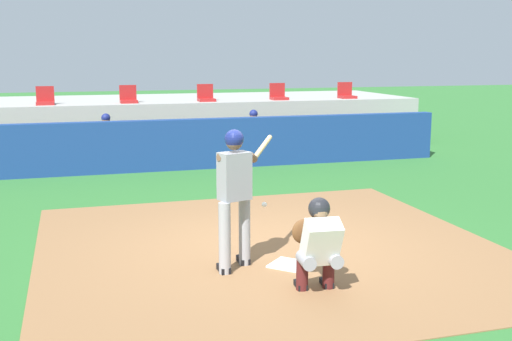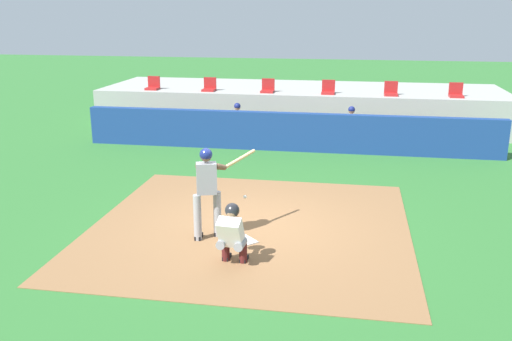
{
  "view_description": "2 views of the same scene",
  "coord_description": "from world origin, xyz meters",
  "px_view_note": "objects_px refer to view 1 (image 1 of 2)",
  "views": [
    {
      "loc": [
        -2.61,
        -8.14,
        2.71
      ],
      "look_at": [
        0.0,
        0.7,
        1.0
      ],
      "focal_mm": 43.98,
      "sensor_mm": 36.0,
      "label": 1
    },
    {
      "loc": [
        1.94,
        -10.42,
        4.29
      ],
      "look_at": [
        0.0,
        0.7,
        1.0
      ],
      "focal_mm": 38.98,
      "sensor_mm": 36.0,
      "label": 2
    }
  ],
  "objects_px": {
    "dugout_player_1": "(255,134)",
    "stadium_seat_5": "(346,94)",
    "stadium_seat_1": "(45,99)",
    "stadium_seat_4": "(278,95)",
    "home_plate": "(289,264)",
    "stadium_seat_2": "(128,98)",
    "stadium_seat_3": "(206,96)",
    "dugout_player_0": "(107,140)",
    "catcher_crouched": "(318,242)",
    "batter_at_plate": "(236,190)"
  },
  "relations": [
    {
      "from": "dugout_player_1",
      "to": "stadium_seat_5",
      "type": "height_order",
      "value": "stadium_seat_5"
    },
    {
      "from": "stadium_seat_1",
      "to": "stadium_seat_4",
      "type": "relative_size",
      "value": 1.0
    },
    {
      "from": "home_plate",
      "to": "stadium_seat_2",
      "type": "distance_m",
      "value": 10.35
    },
    {
      "from": "stadium_seat_1",
      "to": "stadium_seat_5",
      "type": "height_order",
      "value": "same"
    },
    {
      "from": "stadium_seat_2",
      "to": "stadium_seat_3",
      "type": "bearing_deg",
      "value": 0.0
    },
    {
      "from": "stadium_seat_1",
      "to": "stadium_seat_4",
      "type": "distance_m",
      "value": 6.5
    },
    {
      "from": "home_plate",
      "to": "stadium_seat_4",
      "type": "height_order",
      "value": "stadium_seat_4"
    },
    {
      "from": "dugout_player_1",
      "to": "stadium_seat_2",
      "type": "relative_size",
      "value": 2.71
    },
    {
      "from": "dugout_player_0",
      "to": "stadium_seat_1",
      "type": "bearing_deg",
      "value": 125.3
    },
    {
      "from": "catcher_crouched",
      "to": "stadium_seat_1",
      "type": "distance_m",
      "value": 11.63
    },
    {
      "from": "stadium_seat_1",
      "to": "dugout_player_0",
      "type": "bearing_deg",
      "value": -54.7
    },
    {
      "from": "dugout_player_0",
      "to": "stadium_seat_5",
      "type": "relative_size",
      "value": 2.71
    },
    {
      "from": "stadium_seat_3",
      "to": "stadium_seat_4",
      "type": "height_order",
      "value": "same"
    },
    {
      "from": "dugout_player_0",
      "to": "dugout_player_1",
      "type": "xyz_separation_m",
      "value": [
        3.74,
        0.0,
        0.0
      ]
    },
    {
      "from": "stadium_seat_2",
      "to": "stadium_seat_5",
      "type": "bearing_deg",
      "value": 0.0
    },
    {
      "from": "batter_at_plate",
      "to": "dugout_player_1",
      "type": "relative_size",
      "value": 1.39
    },
    {
      "from": "stadium_seat_3",
      "to": "home_plate",
      "type": "bearing_deg",
      "value": -96.08
    },
    {
      "from": "batter_at_plate",
      "to": "catcher_crouched",
      "type": "relative_size",
      "value": 0.86
    },
    {
      "from": "stadium_seat_3",
      "to": "catcher_crouched",
      "type": "bearing_deg",
      "value": -95.51
    },
    {
      "from": "dugout_player_0",
      "to": "stadium_seat_5",
      "type": "xyz_separation_m",
      "value": [
        7.23,
        2.03,
        0.86
      ]
    },
    {
      "from": "stadium_seat_4",
      "to": "dugout_player_0",
      "type": "bearing_deg",
      "value": -158.09
    },
    {
      "from": "catcher_crouched",
      "to": "dugout_player_0",
      "type": "relative_size",
      "value": 1.61
    },
    {
      "from": "catcher_crouched",
      "to": "stadium_seat_2",
      "type": "height_order",
      "value": "stadium_seat_2"
    },
    {
      "from": "catcher_crouched",
      "to": "stadium_seat_3",
      "type": "distance_m",
      "value": 11.22
    },
    {
      "from": "home_plate",
      "to": "stadium_seat_1",
      "type": "relative_size",
      "value": 0.92
    },
    {
      "from": "catcher_crouched",
      "to": "dugout_player_1",
      "type": "relative_size",
      "value": 1.61
    },
    {
      "from": "home_plate",
      "to": "stadium_seat_4",
      "type": "distance_m",
      "value": 10.79
    },
    {
      "from": "stadium_seat_2",
      "to": "stadium_seat_4",
      "type": "xyz_separation_m",
      "value": [
        4.33,
        0.0,
        0.0
      ]
    },
    {
      "from": "dugout_player_1",
      "to": "catcher_crouched",
      "type": "bearing_deg",
      "value": -101.94
    },
    {
      "from": "dugout_player_0",
      "to": "stadium_seat_4",
      "type": "bearing_deg",
      "value": 21.91
    },
    {
      "from": "dugout_player_1",
      "to": "stadium_seat_1",
      "type": "xyz_separation_m",
      "value": [
        -5.18,
        2.03,
        0.86
      ]
    },
    {
      "from": "home_plate",
      "to": "dugout_player_1",
      "type": "bearing_deg",
      "value": 76.65
    },
    {
      "from": "dugout_player_0",
      "to": "stadium_seat_4",
      "type": "xyz_separation_m",
      "value": [
        5.06,
        2.03,
        0.86
      ]
    },
    {
      "from": "stadium_seat_5",
      "to": "dugout_player_1",
      "type": "bearing_deg",
      "value": -149.71
    },
    {
      "from": "dugout_player_0",
      "to": "batter_at_plate",
      "type": "bearing_deg",
      "value": -82.0
    },
    {
      "from": "stadium_seat_2",
      "to": "dugout_player_1",
      "type": "bearing_deg",
      "value": -34.0
    },
    {
      "from": "home_plate",
      "to": "dugout_player_0",
      "type": "height_order",
      "value": "dugout_player_0"
    },
    {
      "from": "stadium_seat_5",
      "to": "stadium_seat_1",
      "type": "bearing_deg",
      "value": 180.0
    },
    {
      "from": "stadium_seat_2",
      "to": "dugout_player_0",
      "type": "bearing_deg",
      "value": -109.64
    },
    {
      "from": "dugout_player_1",
      "to": "stadium_seat_3",
      "type": "height_order",
      "value": "stadium_seat_3"
    },
    {
      "from": "dugout_player_1",
      "to": "stadium_seat_2",
      "type": "distance_m",
      "value": 3.74
    },
    {
      "from": "catcher_crouched",
      "to": "dugout_player_1",
      "type": "bearing_deg",
      "value": 78.06
    },
    {
      "from": "batter_at_plate",
      "to": "dugout_player_0",
      "type": "height_order",
      "value": "batter_at_plate"
    },
    {
      "from": "dugout_player_1",
      "to": "stadium_seat_1",
      "type": "distance_m",
      "value": 5.63
    },
    {
      "from": "stadium_seat_3",
      "to": "stadium_seat_5",
      "type": "relative_size",
      "value": 1.0
    },
    {
      "from": "batter_at_plate",
      "to": "stadium_seat_1",
      "type": "relative_size",
      "value": 3.76
    },
    {
      "from": "catcher_crouched",
      "to": "stadium_seat_2",
      "type": "relative_size",
      "value": 4.36
    },
    {
      "from": "home_plate",
      "to": "stadium_seat_3",
      "type": "relative_size",
      "value": 0.92
    },
    {
      "from": "batter_at_plate",
      "to": "stadium_seat_1",
      "type": "height_order",
      "value": "stadium_seat_1"
    },
    {
      "from": "dugout_player_1",
      "to": "stadium_seat_5",
      "type": "distance_m",
      "value": 4.12
    }
  ]
}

